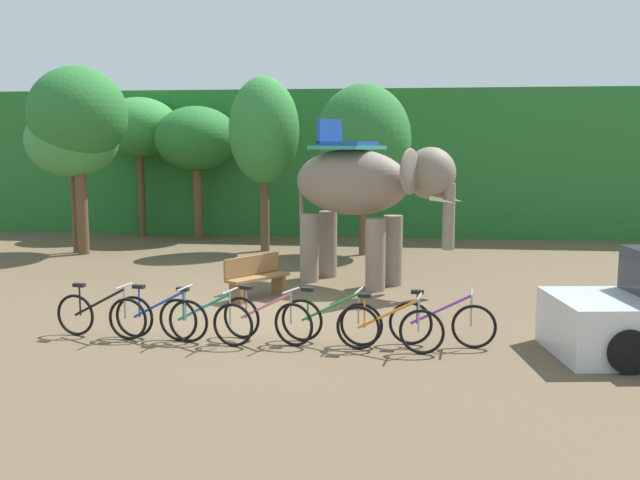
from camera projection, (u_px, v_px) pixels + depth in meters
name	position (u px, v px, depth m)	size (l,w,h in m)	color
ground_plane	(253.00, 313.00, 13.87)	(80.00, 80.00, 0.00)	brown
foliage_hedge	(332.00, 161.00, 27.75)	(36.00, 6.00, 5.04)	#28702D
tree_center_right	(72.00, 141.00, 21.07)	(2.65, 2.65, 4.36)	brown
tree_far_left	(78.00, 116.00, 20.67)	(2.81, 2.81, 5.40)	brown
tree_center_left	(139.00, 128.00, 24.82)	(2.75, 2.75, 4.78)	brown
tree_center	(197.00, 139.00, 24.10)	(2.79, 2.79, 4.44)	brown
tree_left	(264.00, 131.00, 21.34)	(2.08, 2.08, 5.17)	brown
tree_far_right	(363.00, 140.00, 20.60)	(2.72, 2.72, 4.90)	brown
elephant	(363.00, 189.00, 16.34)	(4.10, 3.14, 3.78)	gray
bike_black	(101.00, 315.00, 12.08)	(1.70, 0.52, 0.92)	black
bike_blue	(161.00, 317.00, 11.94)	(1.69, 0.52, 0.92)	black
bike_teal	(205.00, 320.00, 11.72)	(1.68, 0.57, 0.92)	black
bike_pink	(267.00, 319.00, 11.81)	(1.62, 0.74, 0.92)	black
bike_green	(331.00, 320.00, 11.72)	(1.69, 0.52, 0.92)	black
bike_orange	(389.00, 328.00, 11.26)	(1.70, 0.52, 0.92)	black
bike_purple	(442.00, 323.00, 11.55)	(1.71, 0.52, 0.92)	black
wooden_bench	(256.00, 276.00, 15.14)	(1.20, 1.46, 0.89)	brown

